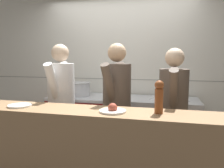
# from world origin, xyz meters

# --- Properties ---
(wall_back_tiled) EXTENTS (8.00, 0.06, 2.60)m
(wall_back_tiled) POSITION_xyz_m (0.00, 1.36, 1.30)
(wall_back_tiled) COLOR silver
(wall_back_tiled) RESTS_ON ground_plane
(oven_range) EXTENTS (1.03, 0.71, 0.90)m
(oven_range) POSITION_xyz_m (-0.52, 0.96, 0.45)
(oven_range) COLOR maroon
(oven_range) RESTS_ON ground_plane
(prep_counter) EXTENTS (1.22, 0.65, 0.90)m
(prep_counter) POSITION_xyz_m (0.63, 0.96, 0.45)
(prep_counter) COLOR #B7BABF
(prep_counter) RESTS_ON ground_plane
(pass_counter) EXTENTS (2.97, 0.45, 1.01)m
(pass_counter) POSITION_xyz_m (0.11, -0.35, 0.50)
(pass_counter) COLOR #93704C
(pass_counter) RESTS_ON ground_plane
(stock_pot) EXTENTS (0.33, 0.33, 0.22)m
(stock_pot) POSITION_xyz_m (-0.58, 0.94, 1.02)
(stock_pot) COLOR #B7BABF
(stock_pot) RESTS_ON oven_range
(mixing_bowl_steel) EXTENTS (0.28, 0.28, 0.07)m
(mixing_bowl_steel) POSITION_xyz_m (0.66, 0.91, 0.94)
(mixing_bowl_steel) COLOR #B7BABF
(mixing_bowl_steel) RESTS_ON prep_counter
(chefs_knife) EXTENTS (0.33, 0.18, 0.02)m
(chefs_knife) POSITION_xyz_m (0.89, 0.79, 0.91)
(chefs_knife) COLOR #B7BABF
(chefs_knife) RESTS_ON prep_counter
(plated_dish_main) EXTENTS (0.24, 0.24, 0.02)m
(plated_dish_main) POSITION_xyz_m (-0.71, -0.38, 1.02)
(plated_dish_main) COLOR white
(plated_dish_main) RESTS_ON pass_counter
(plated_dish_appetiser) EXTENTS (0.25, 0.25, 0.09)m
(plated_dish_appetiser) POSITION_xyz_m (0.28, -0.38, 1.03)
(plated_dish_appetiser) COLOR white
(plated_dish_appetiser) RESTS_ON pass_counter
(pepper_mill) EXTENTS (0.08, 0.08, 0.30)m
(pepper_mill) POSITION_xyz_m (0.70, -0.33, 1.16)
(pepper_mill) COLOR brown
(pepper_mill) RESTS_ON pass_counter
(chef_head_cook) EXTENTS (0.34, 0.73, 1.68)m
(chef_head_cook) POSITION_xyz_m (-0.56, 0.25, 0.94)
(chef_head_cook) COLOR black
(chef_head_cook) RESTS_ON ground_plane
(chef_sous) EXTENTS (0.40, 0.74, 1.68)m
(chef_sous) POSITION_xyz_m (0.18, 0.25, 0.94)
(chef_sous) COLOR black
(chef_sous) RESTS_ON ground_plane
(chef_line) EXTENTS (0.35, 0.71, 1.62)m
(chef_line) POSITION_xyz_m (0.84, 0.26, 0.90)
(chef_line) COLOR black
(chef_line) RESTS_ON ground_plane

